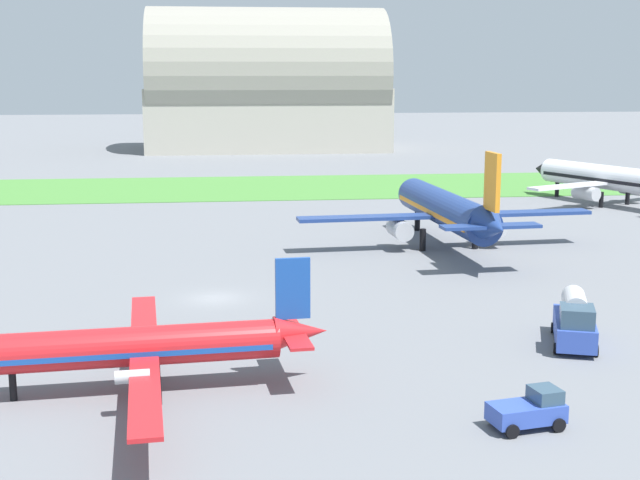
# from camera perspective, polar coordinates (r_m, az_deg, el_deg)

# --- Properties ---
(ground_plane) EXTENTS (600.00, 600.00, 0.00)m
(ground_plane) POSITION_cam_1_polar(r_m,az_deg,el_deg) (68.26, -6.82, -3.76)
(ground_plane) COLOR slate
(grass_taxiway_strip) EXTENTS (360.00, 28.00, 0.08)m
(grass_taxiway_strip) POSITION_cam_1_polar(r_m,az_deg,el_deg) (132.33, -6.70, 3.35)
(grass_taxiway_strip) COLOR #478438
(grass_taxiway_strip) RESTS_ON ground_plane
(airplane_midfield_jet) EXTENTS (29.60, 29.05, 10.45)m
(airplane_midfield_jet) POSITION_cam_1_polar(r_m,az_deg,el_deg) (87.19, 8.18, 1.92)
(airplane_midfield_jet) COLOR navy
(airplane_midfield_jet) RESTS_ON ground_plane
(airplane_foreground_turboprop) EXTENTS (20.26, 23.63, 7.08)m
(airplane_foreground_turboprop) POSITION_cam_1_polar(r_m,az_deg,el_deg) (48.79, -11.31, -6.71)
(airplane_foreground_turboprop) COLOR red
(airplane_foreground_turboprop) RESTS_ON ground_plane
(airplane_parked_jet_far) EXTENTS (25.78, 25.66, 9.72)m
(airplane_parked_jet_far) POSITION_cam_1_polar(r_m,az_deg,el_deg) (120.34, 18.24, 3.80)
(airplane_parked_jet_far) COLOR white
(airplane_parked_jet_far) RESTS_ON ground_plane
(fuel_truck_near_gate) EXTENTS (4.39, 6.93, 3.29)m
(fuel_truck_near_gate) POSITION_cam_1_polar(r_m,az_deg,el_deg) (58.40, 16.13, -5.03)
(fuel_truck_near_gate) COLOR #334FB2
(fuel_truck_near_gate) RESTS_ON ground_plane
(pushback_tug_midfield) EXTENTS (3.87, 2.62, 1.95)m
(pushback_tug_midfield) POSITION_cam_1_polar(r_m,az_deg,el_deg) (44.91, 13.38, -10.62)
(pushback_tug_midfield) COLOR #334FB2
(pushback_tug_midfield) RESTS_ON ground_plane
(hangar_distant) EXTENTS (52.15, 29.28, 30.83)m
(hangar_distant) POSITION_cam_1_polar(r_m,az_deg,el_deg) (197.86, -3.46, 9.74)
(hangar_distant) COLOR #B2AD9E
(hangar_distant) RESTS_ON ground_plane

